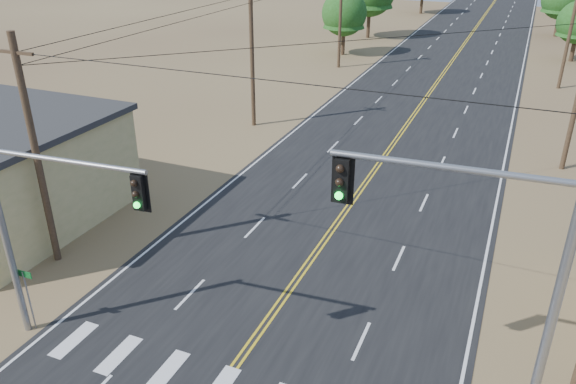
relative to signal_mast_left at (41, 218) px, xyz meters
The scene contains 9 objects.
road 23.45m from the signal_mast_left, 74.07° to the left, with size 15.00×200.00×0.02m, color black.
utility_pole_left_near 5.84m from the signal_mast_left, 136.18° to the left, with size 1.80×0.30×10.00m.
utility_pole_left_mid 24.41m from the signal_mast_left, 99.93° to the left, with size 1.80×0.30×10.00m.
utility_pole_left_far 44.24m from the signal_mast_left, 95.46° to the left, with size 1.80×0.30×10.00m.
utility_pole_right_far 47.13m from the signal_mast_left, 69.13° to the left, with size 1.80×0.30×10.00m.
signal_mast_left is the anchor object (origin of this frame).
signal_mast_right 13.82m from the signal_mast_left, ahead, with size 6.32×0.82×8.33m.
street_sign 3.62m from the signal_mast_left, behind, with size 0.75×0.06×2.52m.
tree_left_near 50.36m from the signal_mast_left, 96.50° to the left, with size 4.97×4.97×8.29m.
Camera 1 is at (7.35, -3.66, 13.65)m, focal length 35.00 mm.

